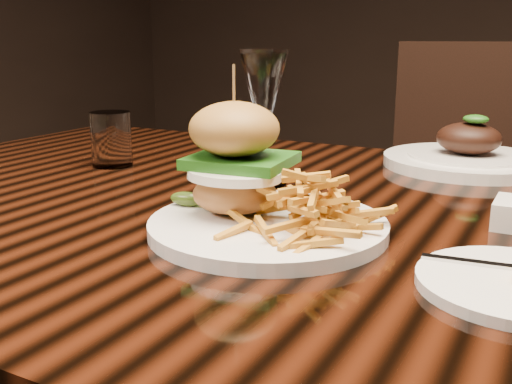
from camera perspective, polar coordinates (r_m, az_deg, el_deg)
The scene contains 6 objects.
dining_table at distance 0.78m, azimuth 8.23°, elevation -7.38°, with size 1.60×0.90×0.75m.
burger_plate at distance 0.66m, azimuth 0.75°, elevation 0.12°, with size 0.27×0.27×0.18m.
wine_glass at distance 0.86m, azimuth 0.77°, elevation 10.02°, with size 0.07×0.07×0.19m.
water_tumbler at distance 1.03m, azimuth -13.62°, elevation 4.92°, with size 0.07×0.07×0.09m, color white.
far_dish at distance 1.06m, azimuth 19.46°, elevation 3.18°, with size 0.27×0.27×0.09m.
chair_far at distance 1.64m, azimuth 19.78°, elevation -1.27°, with size 0.48×0.49×0.95m.
Camera 1 is at (0.24, -0.68, 0.96)m, focal length 42.00 mm.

